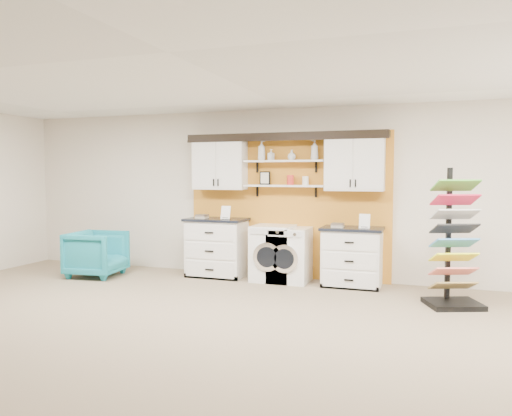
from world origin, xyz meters
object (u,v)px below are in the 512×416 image
at_px(base_cabinet_right, 352,257).
at_px(dryer, 290,255).
at_px(base_cabinet_left, 217,247).
at_px(washer, 273,253).
at_px(armchair, 97,254).
at_px(sample_rack, 453,264).

height_order(base_cabinet_right, dryer, base_cabinet_right).
relative_size(base_cabinet_left, washer, 1.12).
distance_m(base_cabinet_right, washer, 1.27).
relative_size(base_cabinet_right, armchair, 1.10).
distance_m(washer, sample_rack, 2.78).
distance_m(sample_rack, armchair, 5.58).
xyz_separation_m(base_cabinet_right, washer, (-1.27, -0.00, -0.01)).
bearing_deg(base_cabinet_right, base_cabinet_left, -180.00).
xyz_separation_m(dryer, sample_rack, (2.40, -0.74, 0.13)).
height_order(washer, armchair, washer).
distance_m(washer, dryer, 0.28).
bearing_deg(dryer, base_cabinet_right, 0.20).
bearing_deg(dryer, armchair, -168.09).
relative_size(base_cabinet_right, washer, 1.04).
xyz_separation_m(base_cabinet_left, washer, (0.99, -0.00, -0.04)).
relative_size(base_cabinet_left, sample_rack, 0.55).
distance_m(base_cabinet_left, base_cabinet_right, 2.26).
bearing_deg(armchair, washer, -83.24).
height_order(base_cabinet_right, sample_rack, sample_rack).
height_order(sample_rack, armchair, sample_rack).
relative_size(dryer, armchair, 1.03).
xyz_separation_m(base_cabinet_right, armchair, (-4.16, -0.67, -0.07)).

